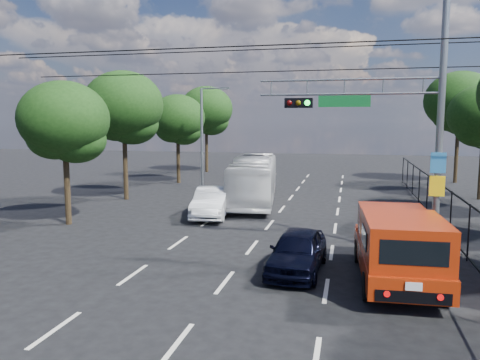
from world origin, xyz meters
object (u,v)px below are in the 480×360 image
(signal_mast, at_px, (403,108))
(white_van, at_px, (212,202))
(white_bus, at_px, (254,179))
(navy_hatchback, at_px, (297,251))
(red_pickup, at_px, (397,244))

(signal_mast, relative_size, white_van, 2.11)
(white_bus, xyz_separation_m, white_van, (-1.23, -4.55, -0.64))
(signal_mast, relative_size, white_bus, 0.96)
(navy_hatchback, relative_size, white_bus, 0.40)
(white_van, bearing_deg, signal_mast, -39.53)
(red_pickup, distance_m, white_bus, 14.38)
(navy_hatchback, bearing_deg, red_pickup, -2.88)
(white_bus, distance_m, white_van, 4.76)
(red_pickup, height_order, white_bus, white_bus)
(red_pickup, distance_m, white_van, 11.47)
(signal_mast, height_order, red_pickup, signal_mast)
(navy_hatchback, distance_m, white_van, 9.28)
(red_pickup, bearing_deg, signal_mast, 84.29)
(signal_mast, height_order, white_van, signal_mast)
(signal_mast, relative_size, navy_hatchback, 2.39)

